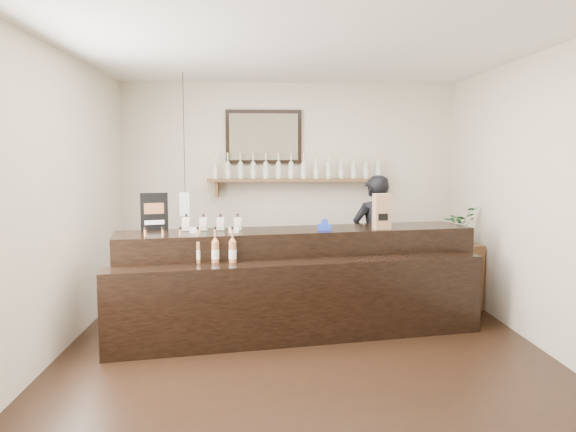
% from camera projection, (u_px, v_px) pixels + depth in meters
% --- Properties ---
extents(ground, '(5.00, 5.00, 0.00)m').
position_uv_depth(ground, '(303.00, 348.00, 5.33)').
color(ground, black).
rests_on(ground, ground).
extents(room_shell, '(5.00, 5.00, 5.00)m').
position_uv_depth(room_shell, '(303.00, 169.00, 5.15)').
color(room_shell, beige).
rests_on(room_shell, ground).
extents(back_wall_decor, '(2.66, 0.96, 1.69)m').
position_uv_depth(back_wall_decor, '(280.00, 161.00, 7.50)').
color(back_wall_decor, brown).
rests_on(back_wall_decor, ground).
extents(counter, '(3.82, 1.70, 1.22)m').
position_uv_depth(counter, '(298.00, 284.00, 5.84)').
color(counter, black).
rests_on(counter, ground).
extents(promo_sign, '(0.27, 0.10, 0.39)m').
position_uv_depth(promo_sign, '(154.00, 212.00, 5.82)').
color(promo_sign, black).
rests_on(promo_sign, counter).
extents(paper_bag, '(0.19, 0.15, 0.37)m').
position_uv_depth(paper_bag, '(382.00, 211.00, 5.92)').
color(paper_bag, '#A2734E').
rests_on(paper_bag, counter).
extents(tape_dispenser, '(0.15, 0.08, 0.12)m').
position_uv_depth(tape_dispenser, '(325.00, 226.00, 5.84)').
color(tape_dispenser, '#1A36BB').
rests_on(tape_dispenser, counter).
extents(side_cabinet, '(0.46, 0.59, 0.78)m').
position_uv_depth(side_cabinet, '(458.00, 275.00, 6.81)').
color(side_cabinet, brown).
rests_on(side_cabinet, ground).
extents(potted_plant, '(0.52, 0.51, 0.44)m').
position_uv_depth(potted_plant, '(460.00, 225.00, 6.74)').
color(potted_plant, '#27622E').
rests_on(potted_plant, side_cabinet).
extents(shopkeeper, '(0.76, 0.61, 1.80)m').
position_uv_depth(shopkeeper, '(375.00, 232.00, 6.82)').
color(shopkeeper, black).
rests_on(shopkeeper, ground).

